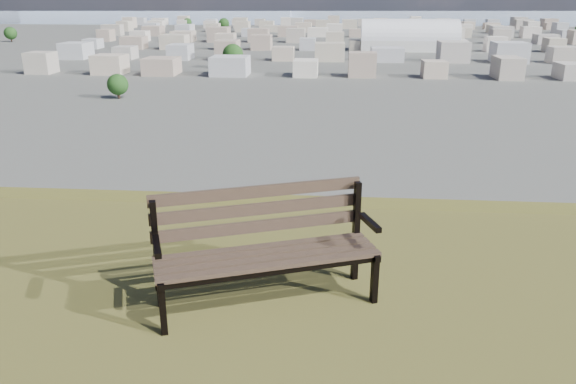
{
  "coord_description": "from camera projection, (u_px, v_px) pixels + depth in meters",
  "views": [
    {
      "loc": [
        0.34,
        -2.42,
        27.46
      ],
      "look_at": [
        -0.17,
        3.69,
        25.3
      ],
      "focal_mm": 35.0,
      "sensor_mm": 36.0,
      "label": 1
    }
  ],
  "objects": [
    {
      "name": "park_bench",
      "position": [
        264.0,
        241.0,
        4.63
      ],
      "size": [
        1.9,
        1.18,
        0.95
      ],
      "rotation": [
        0.0,
        0.0,
        0.36
      ],
      "color": "#453628",
      "rests_on": "hilltop_mesa"
    },
    {
      "name": "city_blocks",
      "position": [
        336.0,
        32.0,
        380.99
      ],
      "size": [
        395.0,
        361.0,
        7.0
      ],
      "color": "beige",
      "rests_on": "ground"
    },
    {
      "name": "city_trees",
      "position": [
        288.0,
        38.0,
        311.72
      ],
      "size": [
        406.52,
        387.2,
        9.98
      ],
      "color": "#37261B",
      "rests_on": "ground"
    },
    {
      "name": "arena",
      "position": [
        409.0,
        41.0,
        290.74
      ],
      "size": [
        49.72,
        21.88,
        20.81
      ],
      "rotation": [
        0.0,
        0.0,
        -0.02
      ],
      "color": "silver",
      "rests_on": "ground"
    },
    {
      "name": "bay_water",
      "position": [
        337.0,
        14.0,
        857.32
      ],
      "size": [
        2400.0,
        700.0,
        0.12
      ],
      "primitive_type": "cube",
      "color": "#889FAD",
      "rests_on": "ground"
    }
  ]
}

